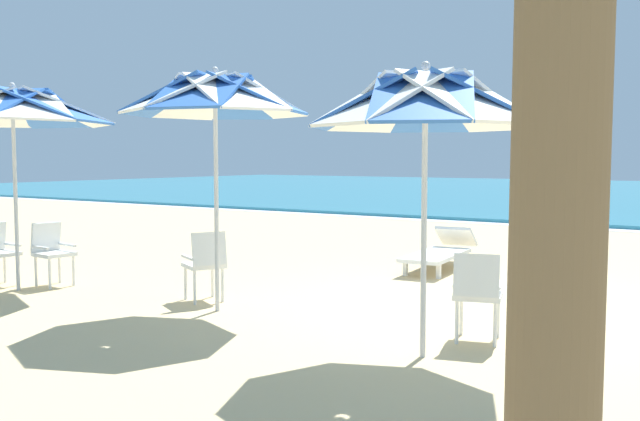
{
  "coord_description": "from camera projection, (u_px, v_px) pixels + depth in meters",
  "views": [
    {
      "loc": [
        2.85,
        -8.01,
        1.75
      ],
      "look_at": [
        -2.68,
        0.33,
        1.0
      ],
      "focal_mm": 39.43,
      "sensor_mm": 36.0,
      "label": 1
    }
  ],
  "objects": [
    {
      "name": "plastic_chair_1",
      "position": [
        206.0,
        261.0,
        8.53
      ],
      "size": [
        0.61,
        0.6,
        0.87
      ],
      "color": "white",
      "rests_on": "ground"
    },
    {
      "name": "beach_umbrella_0",
      "position": [
        425.0,
        104.0,
        6.03
      ],
      "size": [
        2.05,
        2.05,
        2.58
      ],
      "color": "silver",
      "rests_on": "ground"
    },
    {
      "name": "sun_lounger_1",
      "position": [
        566.0,
        257.0,
        10.46
      ],
      "size": [
        0.71,
        2.17,
        0.62
      ],
      "color": "white",
      "rests_on": "ground"
    },
    {
      "name": "beach_umbrella_1",
      "position": [
        215.0,
        98.0,
        7.87
      ],
      "size": [
        2.14,
        2.14,
        2.77
      ],
      "color": "silver",
      "rests_on": "ground"
    },
    {
      "name": "ground_plane",
      "position": [
        492.0,
        305.0,
        8.36
      ],
      "size": [
        80.0,
        80.0,
        0.0
      ],
      "primitive_type": "plane",
      "color": "#D3B784"
    },
    {
      "name": "beach_umbrella_2",
      "position": [
        13.0,
        108.0,
        9.11
      ],
      "size": [
        2.57,
        2.57,
        2.73
      ],
      "color": "silver",
      "rests_on": "ground"
    },
    {
      "name": "plastic_chair_0",
      "position": [
        477.0,
        291.0,
        6.64
      ],
      "size": [
        0.54,
        0.57,
        0.87
      ],
      "color": "white",
      "rests_on": "ground"
    },
    {
      "name": "surf_foam",
      "position": [
        639.0,
        231.0,
        16.68
      ],
      "size": [
        80.0,
        0.7,
        0.01
      ],
      "primitive_type": "cube",
      "color": "white",
      "rests_on": "ground"
    },
    {
      "name": "plastic_chair_3",
      "position": [
        51.0,
        250.0,
        9.61
      ],
      "size": [
        0.51,
        0.48,
        0.87
      ],
      "color": "white",
      "rests_on": "ground"
    },
    {
      "name": "sun_lounger_2",
      "position": [
        440.0,
        251.0,
        11.03
      ],
      "size": [
        0.83,
        2.2,
        0.62
      ],
      "color": "white",
      "rests_on": "ground"
    }
  ]
}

